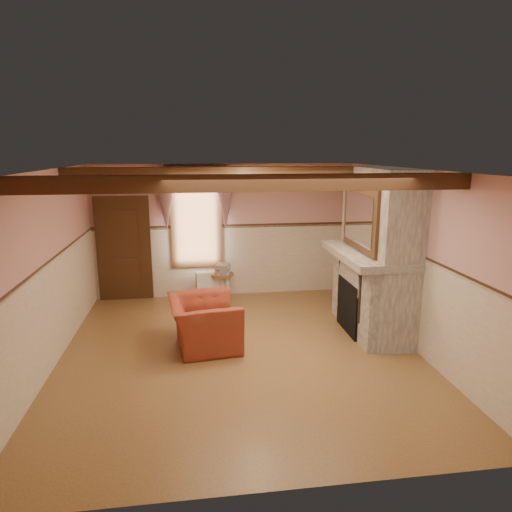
{
  "coord_description": "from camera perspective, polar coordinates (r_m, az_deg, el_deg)",
  "views": [
    {
      "loc": [
        -0.67,
        -6.55,
        3.08
      ],
      "look_at": [
        0.36,
        0.8,
        1.35
      ],
      "focal_mm": 32.0,
      "sensor_mm": 36.0,
      "label": 1
    }
  ],
  "objects": [
    {
      "name": "candle_red",
      "position": [
        7.16,
        16.28,
        -0.15
      ],
      "size": [
        0.06,
        0.06,
        0.16
      ],
      "primitive_type": "cylinder",
      "color": "#A01318",
      "rests_on": "mantel"
    },
    {
      "name": "mantel_clock",
      "position": [
        8.44,
        12.39,
        2.18
      ],
      "size": [
        0.14,
        0.24,
        0.2
      ],
      "primitive_type": "cube",
      "color": "#32220D",
      "rests_on": "mantel"
    },
    {
      "name": "armchair",
      "position": [
        7.38,
        -6.51,
        -8.29
      ],
      "size": [
        1.19,
        1.33,
        0.79
      ],
      "primitive_type": "imported",
      "rotation": [
        0.0,
        0.0,
        1.69
      ],
      "color": "maroon",
      "rests_on": "floor"
    },
    {
      "name": "overmantel_mirror",
      "position": [
        7.73,
        12.83,
        4.56
      ],
      "size": [
        0.06,
        1.44,
        1.04
      ],
      "primitive_type": "cube",
      "color": "silver",
      "rests_on": "fireplace"
    },
    {
      "name": "wall_front",
      "position": [
        3.98,
        2.5,
        -11.82
      ],
      "size": [
        5.5,
        0.02,
        2.8
      ],
      "primitive_type": "cube",
      "color": "tan",
      "rests_on": "floor"
    },
    {
      "name": "floor",
      "position": [
        7.27,
        -1.97,
        -11.93
      ],
      "size": [
        5.5,
        6.0,
        0.01
      ],
      "primitive_type": "cube",
      "color": "brown",
      "rests_on": "ground"
    },
    {
      "name": "radiator",
      "position": [
        9.67,
        -5.46,
        -3.63
      ],
      "size": [
        0.72,
        0.33,
        0.6
      ],
      "primitive_type": "cube",
      "rotation": [
        0.0,
        0.0,
        0.23
      ],
      "color": "white",
      "rests_on": "floor"
    },
    {
      "name": "wainscot",
      "position": [
        6.98,
        -2.02,
        -6.35
      ],
      "size": [
        5.5,
        6.0,
        1.5
      ],
      "primitive_type": null,
      "color": "beige",
      "rests_on": "floor"
    },
    {
      "name": "ceiling",
      "position": [
        6.59,
        -2.17,
        10.7
      ],
      "size": [
        5.5,
        6.0,
        0.01
      ],
      "primitive_type": "cube",
      "color": "silver",
      "rests_on": "wall_back"
    },
    {
      "name": "ceiling_beam_back",
      "position": [
        7.79,
        -3.07,
        10.33
      ],
      "size": [
        5.5,
        0.18,
        0.2
      ],
      "primitive_type": "cube",
      "color": "black",
      "rests_on": "ceiling"
    },
    {
      "name": "book_stack",
      "position": [
        9.57,
        -4.21,
        -1.6
      ],
      "size": [
        0.34,
        0.38,
        0.2
      ],
      "primitive_type": "cube",
      "rotation": [
        0.0,
        0.0,
        -0.3
      ],
      "color": "#B7AD8C",
      "rests_on": "side_table"
    },
    {
      "name": "door",
      "position": [
        9.81,
        -16.17,
        0.68
      ],
      "size": [
        1.1,
        0.1,
        2.1
      ],
      "primitive_type": "cube",
      "color": "black",
      "rests_on": "floor"
    },
    {
      "name": "wall_left",
      "position": [
        7.08,
        -24.82,
        -1.84
      ],
      "size": [
        0.02,
        6.0,
        2.8
      ],
      "primitive_type": "cube",
      "color": "tan",
      "rests_on": "floor"
    },
    {
      "name": "window_drapes",
      "position": [
        9.47,
        -7.59,
        8.0
      ],
      "size": [
        1.3,
        0.14,
        1.4
      ],
      "primitive_type": "cube",
      "color": "gray",
      "rests_on": "wall_back"
    },
    {
      "name": "ceiling_beam_front",
      "position": [
        5.4,
        -0.85,
        9.1
      ],
      "size": [
        5.5,
        0.18,
        0.2
      ],
      "primitive_type": "cube",
      "color": "black",
      "rests_on": "ceiling"
    },
    {
      "name": "side_table",
      "position": [
        9.68,
        -4.29,
        -3.73
      ],
      "size": [
        0.54,
        0.54,
        0.55
      ],
      "primitive_type": "cylinder",
      "rotation": [
        0.0,
        0.0,
        0.05
      ],
      "color": "brown",
      "rests_on": "floor"
    },
    {
      "name": "wall_right",
      "position": [
        7.58,
        19.1,
        -0.4
      ],
      "size": [
        0.02,
        6.0,
        2.8
      ],
      "primitive_type": "cube",
      "color": "tan",
      "rests_on": "floor"
    },
    {
      "name": "jar_yellow",
      "position": [
        7.57,
        14.87,
        0.5
      ],
      "size": [
        0.06,
        0.06,
        0.12
      ],
      "primitive_type": "cylinder",
      "color": "gold",
      "rests_on": "mantel"
    },
    {
      "name": "mantel",
      "position": [
        7.91,
        13.86,
        0.2
      ],
      "size": [
        1.05,
        2.05,
        0.12
      ],
      "primitive_type": "cube",
      "color": "gray",
      "rests_on": "fireplace"
    },
    {
      "name": "firebox",
      "position": [
        8.07,
        11.88,
        -6.16
      ],
      "size": [
        0.2,
        0.95,
        0.9
      ],
      "primitive_type": "cube",
      "color": "black",
      "rests_on": "floor"
    },
    {
      "name": "bowl",
      "position": [
        7.78,
        14.21,
        0.78
      ],
      "size": [
        0.38,
        0.38,
        0.09
      ],
      "primitive_type": "imported",
      "color": "brown",
      "rests_on": "mantel"
    },
    {
      "name": "wall_back",
      "position": [
        9.72,
        -3.9,
        3.16
      ],
      "size": [
        5.5,
        0.02,
        2.8
      ],
      "primitive_type": "cube",
      "color": "tan",
      "rests_on": "floor"
    },
    {
      "name": "chair_rail",
      "position": [
        6.77,
        -2.07,
        -0.36
      ],
      "size": [
        5.5,
        6.0,
        0.08
      ],
      "primitive_type": null,
      "color": "black",
      "rests_on": "wainscot"
    },
    {
      "name": "fireplace",
      "position": [
        7.97,
        15.08,
        0.51
      ],
      "size": [
        0.85,
        2.0,
        2.8
      ],
      "primitive_type": "cube",
      "color": "gray",
      "rests_on": "floor"
    },
    {
      "name": "oil_lamp",
      "position": [
        8.23,
        12.92,
        2.17
      ],
      "size": [
        0.11,
        0.11,
        0.28
      ],
      "primitive_type": "cylinder",
      "color": "gold",
      "rests_on": "mantel"
    },
    {
      "name": "window",
      "position": [
        9.63,
        -7.48,
        4.49
      ],
      "size": [
        1.06,
        0.08,
        2.02
      ],
      "primitive_type": "cube",
      "color": "white",
      "rests_on": "wall_back"
    }
  ]
}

